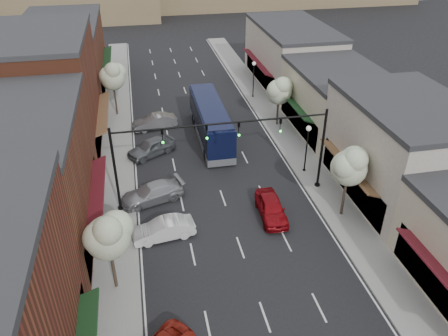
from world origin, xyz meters
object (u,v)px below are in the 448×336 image
parked_car_b (164,229)px  tree_left_far (113,76)px  signal_mast_right (294,140)px  lamp_post_far (254,74)px  coach_bus (211,121)px  parked_car_d (151,147)px  parked_car_c (152,193)px  lamp_post_near (307,141)px  tree_left_near (108,235)px  tree_right_near (350,165)px  signal_mast_left (147,155)px  red_hatchback (271,208)px  tree_right_far (280,90)px  parked_car_e (155,122)px

parked_car_b → tree_left_far: bearing=-178.9°
signal_mast_right → lamp_post_far: bearing=83.8°
coach_bus → parked_car_d: 6.48m
parked_car_b → parked_car_c: size_ratio=0.86×
parked_car_d → lamp_post_near: bearing=35.9°
tree_left_near → coach_bus: (9.15, 18.52, -2.32)m
lamp_post_near → lamp_post_far: size_ratio=1.00×
parked_car_d → tree_left_far: bearing=168.0°
tree_right_near → coach_bus: bearing=117.2°
parked_car_c → signal_mast_right: bearing=69.5°
signal_mast_left → parked_car_c: size_ratio=1.62×
lamp_post_near → parked_car_b: bearing=-153.6°
signal_mast_right → tree_left_far: signal_mast_right is taller
tree_right_near → red_hatchback: 6.51m
tree_right_far → tree_left_far: bearing=160.1°
coach_bus → parked_car_b: coach_bus is taller
lamp_post_near → parked_car_d: 14.30m
signal_mast_right → parked_car_d: bearing=142.4°
lamp_post_far → parked_car_c: lamp_post_far is taller
parked_car_b → parked_car_e: (0.59, 17.70, 0.03)m
signal_mast_right → tree_right_near: signal_mast_right is taller
signal_mast_right → tree_right_near: bearing=-56.1°
signal_mast_left → red_hatchback: 9.97m
parked_car_b → parked_car_d: (-0.08, 12.13, 0.08)m
signal_mast_left → tree_left_near: (-2.63, -8.05, -0.40)m
signal_mast_right → parked_car_c: 11.84m
lamp_post_far → signal_mast_left: bearing=-123.9°
tree_right_far → tree_left_far: size_ratio=0.89×
signal_mast_left → parked_car_b: signal_mast_left is taller
parked_car_c → parked_car_d: (0.43, 7.50, 0.06)m
signal_mast_right → parked_car_e: 17.54m
tree_right_near → coach_bus: 16.52m
tree_left_far → lamp_post_near: bearing=-43.9°
parked_car_b → parked_car_d: parked_car_d is taller
tree_right_near → coach_bus: size_ratio=0.50×
tree_right_far → parked_car_e: (-12.78, 1.89, -3.24)m
tree_left_far → tree_left_near: bearing=-90.0°
signal_mast_left → tree_right_near: (13.97, -4.05, -0.17)m
parked_car_c → tree_right_near: bearing=54.3°
coach_bus → parked_car_b: size_ratio=2.74×
tree_right_near → tree_left_far: bearing=127.0°
tree_left_far → parked_car_d: tree_left_far is taller
tree_left_far → red_hatchback: 24.15m
parked_car_d → tree_left_near: bearing=-40.9°
parked_car_b → parked_car_e: size_ratio=0.96×
signal_mast_right → parked_car_b: bearing=-160.1°
signal_mast_left → lamp_post_far: signal_mast_left is taller
tree_right_near → tree_left_near: bearing=-166.5°
lamp_post_far → parked_car_b: size_ratio=1.02×
lamp_post_far → parked_car_c: 23.51m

